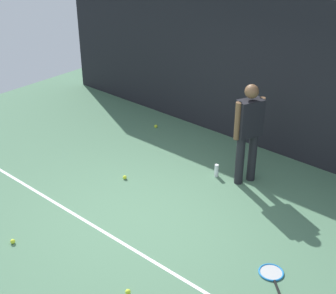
{
  "coord_description": "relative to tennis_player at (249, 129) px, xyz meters",
  "views": [
    {
      "loc": [
        4.12,
        -4.35,
        4.32
      ],
      "look_at": [
        0.0,
        0.4,
        1.0
      ],
      "focal_mm": 52.63,
      "sensor_mm": 36.0,
      "label": 1
    }
  ],
  "objects": [
    {
      "name": "tennis_player",
      "position": [
        0.0,
        0.0,
        0.0
      ],
      "size": [
        0.36,
        0.49,
        1.7
      ],
      "rotation": [
        0.0,
        0.0,
        1.16
      ],
      "color": "black",
      "rests_on": "ground"
    },
    {
      "name": "water_bottle",
      "position": [
        -0.44,
        -0.18,
        -0.86
      ],
      "size": [
        0.07,
        0.07,
        0.22
      ],
      "primitive_type": "cylinder",
      "color": "white",
      "rests_on": "ground"
    },
    {
      "name": "tennis_ball_far_left",
      "position": [
        0.37,
        -3.09,
        -0.93
      ],
      "size": [
        0.07,
        0.07,
        0.07
      ],
      "primitive_type": "sphere",
      "color": "#CCE033",
      "rests_on": "ground"
    },
    {
      "name": "tennis_ball_near_player",
      "position": [
        -2.49,
        0.55,
        -0.93
      ],
      "size": [
        0.07,
        0.07,
        0.07
      ],
      "primitive_type": "sphere",
      "color": "#CCE033",
      "rests_on": "ground"
    },
    {
      "name": "tennis_racket",
      "position": [
        1.5,
        -1.67,
        -0.95
      ],
      "size": [
        0.56,
        0.55,
        0.03
      ],
      "rotation": [
        0.0,
        0.0,
        2.37
      ],
      "color": "black",
      "rests_on": "ground"
    },
    {
      "name": "tennis_ball_by_fence",
      "position": [
        -1.5,
        -3.45,
        -0.93
      ],
      "size": [
        0.07,
        0.07,
        0.07
      ],
      "primitive_type": "sphere",
      "color": "#CCE033",
      "rests_on": "ground"
    },
    {
      "name": "court_line",
      "position": [
        -0.51,
        -2.47,
        -0.96
      ],
      "size": [
        9.0,
        0.05,
        0.0
      ],
      "primitive_type": "cube",
      "color": "white",
      "rests_on": "ground"
    },
    {
      "name": "ground_plane",
      "position": [
        -0.51,
        -1.75,
        -0.97
      ],
      "size": [
        12.0,
        12.0,
        0.0
      ],
      "primitive_type": "plane",
      "color": "#4C7556"
    },
    {
      "name": "back_fence",
      "position": [
        -0.51,
        1.25,
        0.45
      ],
      "size": [
        10.0,
        0.1,
        2.84
      ],
      "primitive_type": "cube",
      "color": "black",
      "rests_on": "ground"
    },
    {
      "name": "tennis_ball_mid_court",
      "position": [
        -1.54,
        -1.26,
        -0.93
      ],
      "size": [
        0.07,
        0.07,
        0.07
      ],
      "primitive_type": "sphere",
      "color": "#CCE033",
      "rests_on": "ground"
    }
  ]
}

